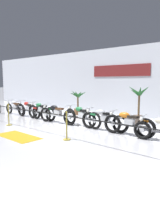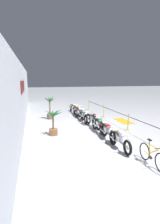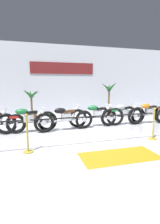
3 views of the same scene
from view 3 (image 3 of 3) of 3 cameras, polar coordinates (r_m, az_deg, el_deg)
The scene contains 13 objects.
ground_plane at distance 6.67m, azimuth 1.55°, elevation -6.60°, with size 120.00×120.00×0.00m, color silver.
back_wall at distance 11.40m, azimuth -6.50°, elevation 10.66°, with size 28.00×0.29×4.20m.
motorcycle_green_2 at distance 6.81m, azimuth -16.92°, elevation -2.56°, with size 2.26×0.62×0.97m.
motorcycle_black_3 at distance 6.82m, azimuth -5.06°, elevation -2.14°, with size 2.38×0.62×0.95m.
motorcycle_green_4 at distance 7.47m, azimuth 5.46°, elevation -1.07°, with size 2.44×0.62×0.97m.
motorcycle_silver_5 at distance 8.02m, azimuth 14.08°, elevation -0.71°, with size 2.31×0.62×0.96m.
motorcycle_orange_6 at distance 8.63m, azimuth 21.42°, elevation -0.31°, with size 2.20×0.62×0.97m.
potted_palm_left_of_row at distance 9.46m, azimuth -15.50°, elevation 2.61°, with size 0.94×1.06×1.59m.
potted_palm_right_of_row at distance 10.25m, azimuth 9.37°, elevation 3.75°, with size 1.10×0.95×1.96m.
stanchion_far_left at distance 4.83m, azimuth -10.12°, elevation -3.73°, with size 12.19×0.28×1.05m.
stanchion_mid_left at distance 4.91m, azimuth -16.73°, elevation -8.57°, with size 0.28×0.28×1.05m.
stanchion_mid_right at distance 6.27m, azimuth 22.80°, elevation -5.02°, with size 0.28×0.28×1.05m.
floor_banner at distance 4.70m, azimuth 12.78°, elevation -13.79°, with size 2.02×0.94×0.01m, color #B78E19.
Camera 3 is at (-1.98, -6.10, 1.84)m, focal length 28.00 mm.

